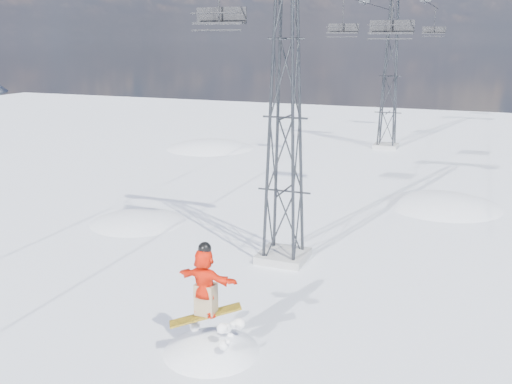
% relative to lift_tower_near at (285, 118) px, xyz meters
% --- Properties ---
extents(ground, '(120.00, 120.00, 0.00)m').
position_rel_lift_tower_near_xyz_m(ground, '(-0.80, -8.00, -5.47)').
color(ground, white).
rests_on(ground, ground).
extents(snow_terrain, '(39.00, 37.00, 22.00)m').
position_rel_lift_tower_near_xyz_m(snow_terrain, '(-5.57, 13.24, -15.06)').
color(snow_terrain, white).
rests_on(snow_terrain, ground).
extents(lift_tower_near, '(5.20, 1.80, 11.43)m').
position_rel_lift_tower_near_xyz_m(lift_tower_near, '(0.00, 0.00, 0.00)').
color(lift_tower_near, '#999999').
rests_on(lift_tower_near, ground).
extents(lift_tower_far, '(5.20, 1.80, 11.43)m').
position_rel_lift_tower_near_xyz_m(lift_tower_far, '(0.00, 25.00, 0.00)').
color(lift_tower_far, '#999999').
rests_on(lift_tower_far, ground).
extents(lift_chair_near, '(1.90, 0.54, 2.35)m').
position_rel_lift_tower_near_xyz_m(lift_chair_near, '(-2.20, -0.72, 3.50)').
color(lift_chair_near, black).
rests_on(lift_chair_near, ground).
extents(lift_chair_mid, '(2.14, 0.61, 2.65)m').
position_rel_lift_tower_near_xyz_m(lift_chair_mid, '(2.20, 9.38, 3.26)').
color(lift_chair_mid, black).
rests_on(lift_chair_mid, ground).
extents(lift_chair_far, '(2.04, 0.59, 2.53)m').
position_rel_lift_tower_near_xyz_m(lift_chair_far, '(-2.20, 18.19, 3.35)').
color(lift_chair_far, black).
rests_on(lift_chair_far, ground).
extents(lift_chair_extra, '(1.97, 0.57, 2.44)m').
position_rel_lift_tower_near_xyz_m(lift_chair_extra, '(2.20, 34.07, 3.43)').
color(lift_chair_extra, black).
rests_on(lift_chair_extra, ground).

